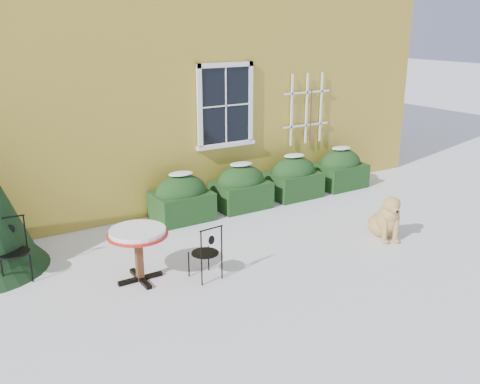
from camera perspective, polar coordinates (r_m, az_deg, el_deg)
ground at (r=8.17m, az=3.77°, el=-7.84°), size 80.00×80.00×0.00m
house at (r=13.66m, az=-14.07°, el=15.91°), size 12.40×8.40×6.40m
hedge_row at (r=10.87m, az=3.01°, el=1.00°), size 4.95×0.80×0.91m
bistro_table at (r=7.58m, az=-10.84°, el=-4.84°), size 0.84×0.84×0.78m
patio_chair_near at (r=7.61m, az=-3.61°, el=-6.42°), size 0.40×0.39×0.82m
patio_chair_far at (r=8.24m, az=-22.98°, el=-5.66°), size 0.44×0.43×0.90m
dog at (r=9.37m, az=15.35°, el=-2.88°), size 0.70×0.87×0.81m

